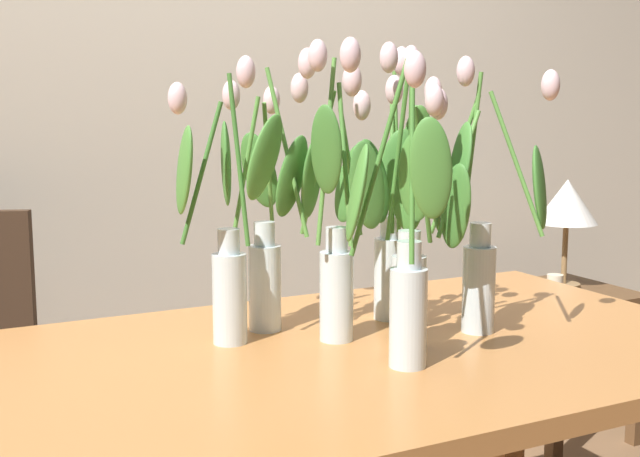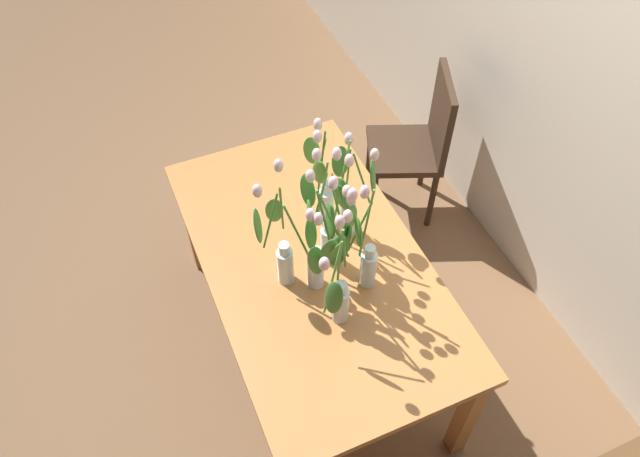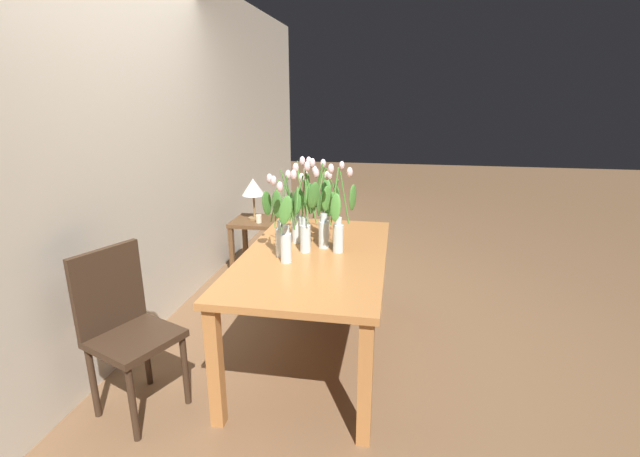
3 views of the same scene
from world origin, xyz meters
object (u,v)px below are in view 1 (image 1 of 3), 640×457
table_lamp (567,205)px  pillar_candle (555,285)px  tulip_vase_3 (266,229)px  side_table (562,321)px  dining_table (344,394)px  tulip_vase_4 (402,248)px  tulip_vase_0 (395,236)px  tulip_vase_5 (227,249)px  tulip_vase_6 (405,248)px  tulip_vase_2 (476,227)px  tulip_vase_1 (335,224)px

table_lamp → pillar_candle: table_lamp is taller
tulip_vase_3 → side_table: 1.65m
side_table → table_lamp: 0.42m
tulip_vase_3 → pillar_candle: size_ratio=7.72×
dining_table → tulip_vase_4: 0.31m
table_lamp → tulip_vase_0: bearing=-148.4°
tulip_vase_0 → tulip_vase_5: tulip_vase_0 is taller
tulip_vase_3 → pillar_candle: (1.33, 0.58, -0.37)m
dining_table → tulip_vase_3: (-0.08, 0.20, 0.31)m
tulip_vase_0 → tulip_vase_4: bearing=-117.2°
table_lamp → tulip_vase_6: bearing=-143.0°
tulip_vase_4 → tulip_vase_0: bearing=62.8°
side_table → table_lamp: (0.02, 0.02, 0.42)m
dining_table → tulip_vase_0: size_ratio=2.72×
tulip_vase_2 → side_table: bearing=39.1°
dining_table → tulip_vase_4: bearing=-3.2°
tulip_vase_0 → tulip_vase_2: 0.19m
tulip_vase_3 → tulip_vase_5: 0.13m
side_table → tulip_vase_1: bearing=-150.0°
tulip_vase_1 → table_lamp: (1.36, 0.79, -0.12)m
tulip_vase_4 → tulip_vase_3: bearing=134.4°
tulip_vase_6 → tulip_vase_2: bearing=25.3°
tulip_vase_2 → tulip_vase_4: (-0.16, 0.02, -0.03)m
table_lamp → tulip_vase_1: bearing=-149.8°
dining_table → tulip_vase_6: bearing=-72.1°
tulip_vase_6 → side_table: 1.71m
tulip_vase_1 → pillar_candle: (1.24, 0.71, -0.39)m
tulip_vase_2 → pillar_candle: tulip_vase_2 is taller
dining_table → tulip_vase_1: 0.33m
side_table → dining_table: bearing=-148.2°
tulip_vase_1 → tulip_vase_4: bearing=-33.1°
table_lamp → pillar_candle: (-0.11, -0.08, -0.27)m
tulip_vase_2 → pillar_candle: size_ratio=7.53×
tulip_vase_1 → tulip_vase_2: bearing=-18.7°
tulip_vase_0 → tulip_vase_6: size_ratio=1.01×
tulip_vase_2 → pillar_candle: 1.31m
tulip_vase_2 → tulip_vase_5: bearing=161.9°
dining_table → tulip_vase_0: (0.20, 0.14, 0.28)m
tulip_vase_4 → tulip_vase_5: 0.34m
dining_table → table_lamp: 1.63m
tulip_vase_2 → table_lamp: size_ratio=1.42×
tulip_vase_5 → tulip_vase_3: bearing=32.6°
tulip_vase_2 → tulip_vase_3: size_ratio=0.98×
tulip_vase_1 → tulip_vase_5: (-0.20, 0.06, -0.04)m
tulip_vase_1 → tulip_vase_5: tulip_vase_1 is taller
side_table → pillar_candle: bearing=-147.9°
tulip_vase_6 → tulip_vase_3: bearing=110.1°
tulip_vase_2 → tulip_vase_4: 0.17m
tulip_vase_0 → side_table: size_ratio=1.07×
tulip_vase_6 → pillar_candle: tulip_vase_6 is taller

